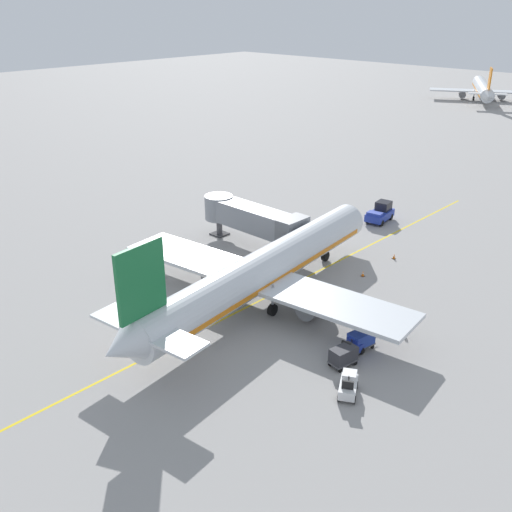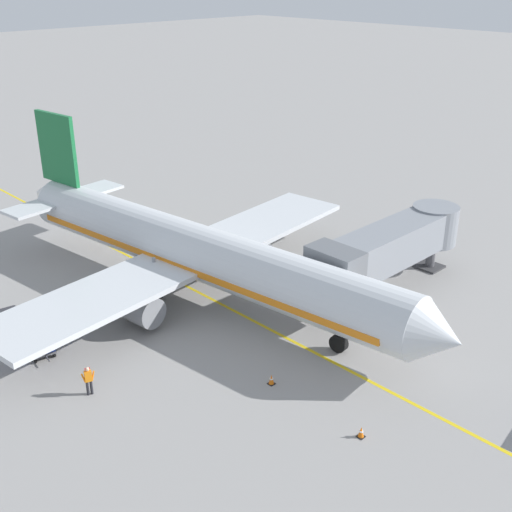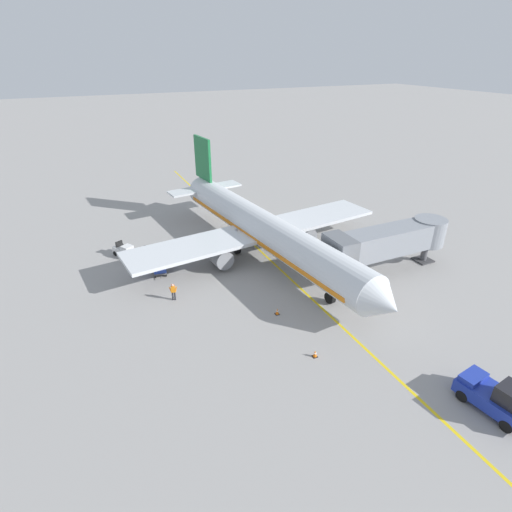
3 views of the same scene
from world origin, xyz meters
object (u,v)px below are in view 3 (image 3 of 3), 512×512
Objects in this scene: parked_airliner at (262,229)px; pushback_tractor at (497,397)px; baggage_cart_front at (159,265)px; safety_cone_nose_right at (277,311)px; jet_bridge at (388,241)px; baggage_tug_lead at (124,250)px; baggage_tug_trailing at (157,262)px; baggage_cart_second_in_train at (150,254)px; ground_crew_wing_walker at (173,291)px; safety_cone_nose_left at (315,354)px.

pushback_tractor is at bearing 98.30° from parked_airliner.
safety_cone_nose_right is at bearing 123.14° from baggage_cart_front.
baggage_cart_front is at bearing -60.38° from pushback_tractor.
parked_airliner is 13.22m from jet_bridge.
baggage_tug_lead is 5.01m from baggage_tug_trailing.
baggage_cart_second_in_train is at bearing -62.33° from pushback_tractor.
jet_bridge reaches higher than safety_cone_nose_right.
jet_bridge is 25.02m from baggage_cart_second_in_train.
baggage_tug_trailing is 6.87m from ground_crew_wing_walker.
baggage_cart_second_in_train is 5.04× the size of safety_cone_nose_left.
safety_cone_nose_right is at bearing 118.62° from baggage_cart_second_in_train.
safety_cone_nose_right is (0.02, -6.06, 0.00)m from safety_cone_nose_left.
baggage_cart_second_in_train is 1.76× the size of ground_crew_wing_walker.
jet_bridge is 4.75× the size of baggage_cart_second_in_train.
safety_cone_nose_left is at bearing 77.32° from parked_airliner.
safety_cone_nose_left is (-7.58, 18.99, -0.42)m from baggage_tug_trailing.
parked_airliner reaches higher than safety_cone_nose_left.
jet_bridge reaches higher than safety_cone_nose_left.
baggage_cart_front is at bearing -3.27° from parked_airliner.
baggage_cart_front is at bearing -66.74° from safety_cone_nose_left.
baggage_cart_second_in_train is at bearing -68.91° from safety_cone_nose_left.
pushback_tractor reaches higher than safety_cone_nose_left.
baggage_cart_front is (21.32, -9.43, -2.51)m from jet_bridge.
baggage_tug_lead is at bearing -48.50° from baggage_cart_second_in_train.
pushback_tractor is 17.04m from safety_cone_nose_right.
parked_airliner is 13.49× the size of baggage_tug_lead.
pushback_tractor is 2.76× the size of ground_crew_wing_walker.
parked_airliner is 12.47m from baggage_cart_second_in_train.
parked_airliner reaches higher than baggage_tug_lead.
baggage_cart_front is 1.76× the size of ground_crew_wing_walker.
pushback_tractor is at bearing 117.67° from baggage_cart_second_in_train.
baggage_tug_trailing is (15.23, -28.12, -0.39)m from pushback_tractor.
baggage_tug_trailing is 4.29× the size of safety_cone_nose_right.
pushback_tractor is 7.91× the size of safety_cone_nose_left.
safety_cone_nose_left is at bearing 111.09° from baggage_cart_second_in_train.
safety_cone_nose_left is (13.72, 8.25, -3.17)m from jet_bridge.
pushback_tractor is 31.98m from baggage_tug_trailing.
baggage_tug_trailing is 1.61m from baggage_cart_second_in_train.
jet_bridge is at bearing -170.96° from safety_cone_nose_right.
baggage_cart_front is at bearing -23.85° from jet_bridge.
jet_bridge is at bearing 153.24° from baggage_tug_trailing.
baggage_tug_trailing is at bearing -68.23° from safety_cone_nose_left.
safety_cone_nose_right is at bearing 120.89° from baggage_tug_lead.
baggage_tug_trailing is at bearing -9.79° from parked_airliner.
baggage_cart_second_in_train is 8.43m from ground_crew_wing_walker.
baggage_tug_lead is 0.93× the size of baggage_cart_front.
ground_crew_wing_walker is at bearing -10.32° from jet_bridge.
ground_crew_wing_walker is 2.86× the size of safety_cone_nose_right.
pushback_tractor is at bearing 118.43° from baggage_tug_trailing.
ground_crew_wing_walker is (21.31, -3.88, -2.50)m from jet_bridge.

